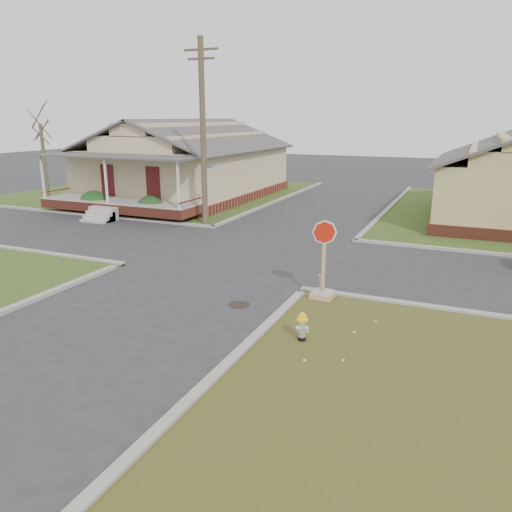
% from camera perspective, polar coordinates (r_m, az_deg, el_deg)
% --- Properties ---
extents(ground, '(120.00, 120.00, 0.00)m').
position_cam_1_polar(ground, '(16.23, -8.21, -3.82)').
color(ground, '#2A2A2C').
rests_on(ground, ground).
extents(verge_far_left, '(19.00, 19.00, 0.05)m').
position_cam_1_polar(verge_far_left, '(37.88, -10.72, 7.21)').
color(verge_far_left, '#30491A').
rests_on(verge_far_left, ground).
extents(curbs, '(80.00, 40.00, 0.12)m').
position_cam_1_polar(curbs, '(20.44, -0.85, 0.41)').
color(curbs, gray).
rests_on(curbs, ground).
extents(manhole, '(0.64, 0.64, 0.01)m').
position_cam_1_polar(manhole, '(14.81, -1.94, -5.56)').
color(manhole, black).
rests_on(manhole, ground).
extents(corner_house, '(10.10, 15.50, 5.30)m').
position_cam_1_polar(corner_house, '(34.91, -7.99, 10.37)').
color(corner_house, brown).
rests_on(corner_house, ground).
extents(utility_pole, '(1.80, 0.28, 9.00)m').
position_cam_1_polar(utility_pole, '(25.13, -6.08, 13.92)').
color(utility_pole, '#493A2A').
rests_on(utility_pole, ground).
extents(tree_far_left, '(0.22, 0.22, 4.90)m').
position_cam_1_polar(tree_far_left, '(36.29, -23.01, 9.85)').
color(tree_far_left, '#493A2A').
rests_on(tree_far_left, verge_far_left).
extents(fire_hydrant, '(0.27, 0.27, 0.73)m').
position_cam_1_polar(fire_hydrant, '(12.33, 5.30, -7.85)').
color(fire_hydrant, black).
rests_on(fire_hydrant, ground).
extents(stop_sign, '(0.68, 0.67, 2.41)m').
position_cam_1_polar(stop_sign, '(15.20, 7.66, -2.87)').
color(stop_sign, '#A38158').
rests_on(stop_sign, ground).
extents(hedge_left, '(1.58, 1.30, 1.21)m').
position_cam_1_polar(hedge_left, '(30.17, -17.99, 5.86)').
color(hedge_left, '#163D16').
rests_on(hedge_left, verge_far_left).
extents(hedge_right, '(1.49, 1.22, 1.14)m').
position_cam_1_polar(hedge_right, '(28.07, -11.98, 5.53)').
color(hedge_right, '#163D16').
rests_on(hedge_right, verge_far_left).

